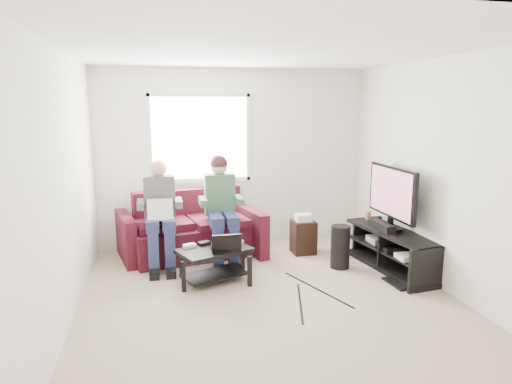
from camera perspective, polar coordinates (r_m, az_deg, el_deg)
The scene contains 26 objects.
floor at distance 5.03m, azimuth 1.83°, elevation -13.52°, with size 4.50×4.50×0.00m, color #B6A18D.
ceiling at distance 4.61m, azimuth 2.03°, elevation 17.39°, with size 4.50×4.50×0.00m, color white.
wall_back at distance 6.83m, azimuth -2.78°, elevation 4.30°, with size 4.50×4.50×0.00m, color white.
wall_front at distance 2.58m, azimuth 14.49°, elevation -6.87°, with size 4.50×4.50×0.00m, color white.
wall_left at distance 4.58m, azimuth -23.07°, elevation 0.26°, with size 4.50×4.50×0.00m, color white.
wall_right at distance 5.49m, azimuth 22.60°, elevation 1.90°, with size 4.50×4.50×0.00m, color white.
window at distance 6.72m, azimuth -7.01°, elevation 6.70°, with size 1.48×0.04×1.28m.
sofa at distance 6.46m, azimuth -8.24°, elevation -4.99°, with size 2.06×1.20×0.88m.
person_left at distance 6.02m, azimuth -11.91°, elevation -2.08°, with size 0.40×0.70×1.37m.
person_right at distance 6.08m, azimuth -4.37°, elevation -1.16°, with size 0.40×0.71×1.41m.
laptop_silver at distance 5.83m, azimuth -11.88°, elevation -2.66°, with size 0.32×0.22×0.24m, color silver, non-canonical shape.
coffee_table at distance 5.46m, azimuth -5.22°, elevation -8.18°, with size 0.94×0.77×0.41m.
laptop_black at distance 5.33m, azimuth -3.86°, elevation -6.04°, with size 0.34×0.24×0.24m, color black, non-canonical shape.
controller_a at distance 5.51m, azimuth -8.31°, elevation -6.66°, with size 0.14×0.09×0.04m, color silver.
controller_b at distance 5.58m, azimuth -6.50°, elevation -6.39°, with size 0.14×0.09×0.04m, color black.
controller_c at distance 5.60m, azimuth -2.37°, elevation -6.25°, with size 0.14×0.09×0.04m, color gray.
tv_stand at distance 6.13m, azimuth 16.71°, elevation -7.20°, with size 0.66×1.57×0.50m.
tv at distance 6.03m, azimuth 16.61°, elevation -0.24°, with size 0.12×1.10×0.81m.
soundbar at distance 6.06m, azimuth 15.43°, elevation -4.08°, with size 0.12×0.50×0.10m, color black.
drink_cup at distance 6.55m, azimuth 13.83°, elevation -2.82°, with size 0.08×0.08×0.12m, color #A96D48.
console_white at distance 5.78m, azimuth 18.68°, elevation -7.66°, with size 0.30×0.22×0.06m, color silver.
console_grey at distance 6.35m, azimuth 15.44°, elevation -5.72°, with size 0.34×0.26×0.08m, color gray.
console_black at distance 6.06m, azimuth 16.98°, elevation -6.65°, with size 0.38×0.30×0.07m, color black.
subwoofer at distance 6.00m, azimuth 10.48°, elevation -6.76°, with size 0.25×0.25×0.56m, color black.
keyboard_floor at distance 5.69m, azimuth 17.05°, elevation -10.89°, with size 0.14×0.41×0.02m, color black.
end_table at distance 6.52m, azimuth 5.93°, elevation -5.42°, with size 0.31×0.31×0.57m.
Camera 1 is at (-1.14, -4.44, 2.07)m, focal length 32.00 mm.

